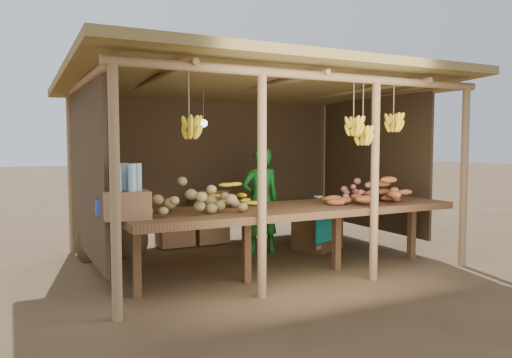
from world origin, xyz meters
name	(u,v)px	position (x,y,z in m)	size (l,w,h in m)	color
ground	(256,258)	(0.00, 0.00, 0.00)	(60.00, 60.00, 0.00)	brown
stall_structure	(255,112)	(-0.03, -0.03, 1.92)	(4.70, 3.50, 2.43)	#99744F
counter	(294,212)	(0.00, -0.95, 0.74)	(3.90, 1.05, 0.80)	brown
potato_heap	(195,195)	(-1.19, -0.96, 0.99)	(1.10, 0.66, 0.37)	olive
sweet_potato_heap	(372,188)	(0.99, -1.12, 0.98)	(1.08, 0.65, 0.36)	#A3532A
onion_heap	(363,188)	(0.94, -1.00, 0.98)	(0.80, 0.48, 0.36)	#A3504F
banana_pile	(230,191)	(-0.64, -0.61, 0.97)	(0.51, 0.31, 0.34)	yellow
tomato_basin	(118,204)	(-1.90, -0.63, 0.90)	(0.45, 0.45, 0.24)	navy
bottle_box	(127,198)	(-1.90, -1.03, 1.00)	(0.45, 0.37, 0.53)	brown
vendor	(261,200)	(0.22, 0.28, 0.73)	(0.53, 0.35, 1.46)	#186E21
tarp_crate	(317,227)	(1.05, 0.13, 0.32)	(0.83, 0.79, 0.79)	brown
carton_stack	(198,221)	(-0.36, 1.20, 0.35)	(1.04, 0.40, 0.79)	brown
burlap_sacks	(112,236)	(-1.68, 0.87, 0.29)	(0.95, 0.50, 0.67)	#463320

